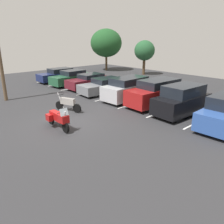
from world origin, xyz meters
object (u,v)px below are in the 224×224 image
Objects in this scene: car_grey at (105,86)px; car_black at (182,100)px; car_red at (156,93)px; car_maroon at (90,81)px; motorcycle_second at (68,104)px; car_navy at (59,75)px; car_silver at (128,89)px; motorcycle_touring at (58,118)px; car_green at (72,78)px.

car_black is at bearing -1.34° from car_grey.
car_black is at bearing -9.92° from car_red.
car_maroon is 0.97× the size of car_red.
car_red reaches higher than motorcycle_second.
car_navy is 1.02× the size of car_red.
car_navy reaches higher than car_maroon.
car_black is at bearing 42.21° from motorcycle_second.
car_black is (4.87, -0.04, 0.04)m from car_silver.
car_maroon reaches higher than motorcycle_touring.
car_silver is at bearing -171.25° from car_red.
car_grey is 1.09× the size of car_silver.
car_grey is (7.91, 0.07, -0.06)m from car_navy.
motorcycle_second is (-2.33, 2.07, -0.08)m from motorcycle_touring.
motorcycle_touring is 8.66m from car_grey.
car_maroon is 8.07m from car_red.
motorcycle_touring is 0.47× the size of car_grey.
motorcycle_second is 5.25m from car_silver.
motorcycle_second is 6.45m from car_red.
car_green reaches higher than car_maroon.
motorcycle_second is at bearing -49.03° from car_maroon.
car_green is (-9.74, 7.33, 0.13)m from motorcycle_touring.
car_navy is 7.91m from car_grey.
motorcycle_touring is at bearing -77.97° from car_silver.
car_black is (3.33, 7.20, 0.34)m from motorcycle_touring.
car_green is 1.12× the size of car_black.
car_maroon is at bearing 174.94° from car_grey.
car_navy is at bearing 179.58° from car_black.
car_maroon reaches higher than motorcycle_second.
car_red is at bearing 59.70° from motorcycle_second.
car_green is at bearing -173.60° from car_maroon.
car_red is 1.10× the size of car_black.
car_grey reaches higher than motorcycle_touring.
car_green is 5.22m from car_grey.
car_navy reaches higher than motorcycle_second.
motorcycle_second is 7.65m from car_black.
car_silver is (8.20, -0.08, 0.17)m from car_green.
car_silver is (0.79, 5.18, 0.38)m from motorcycle_second.
car_grey is at bearing 112.42° from motorcycle_second.
car_maroon is at bearing 130.97° from motorcycle_second.
car_navy is 10.89m from car_silver.
car_maroon is at bearing 133.19° from motorcycle_touring.
motorcycle_second is 0.42× the size of car_navy.
car_navy is 1.12× the size of car_black.
car_grey is (-4.52, 7.39, 0.06)m from motorcycle_touring.
car_silver reaches higher than car_green.
car_red reaches higher than car_grey.
car_green is 1.08× the size of car_silver.
car_silver is at bearing -3.79° from car_maroon.
motorcycle_second is at bearing -120.30° from car_red.
car_red is (2.46, 0.38, 0.04)m from car_silver.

